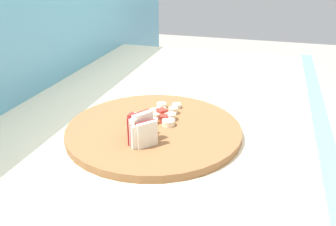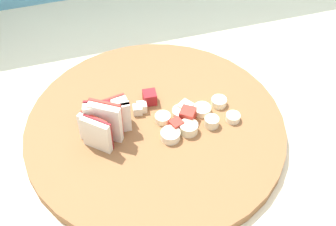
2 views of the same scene
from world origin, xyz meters
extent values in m
cube|color=#5BA3C1|center=(0.00, 0.42, 0.67)|extent=(2.40, 0.04, 1.33)
cylinder|color=brown|center=(-0.12, -0.01, 0.91)|extent=(0.40, 0.40, 0.02)
cube|color=#B22D23|center=(-0.21, -0.01, 0.94)|extent=(0.03, 0.04, 0.05)
cube|color=white|center=(-0.21, -0.01, 0.94)|extent=(0.04, 0.04, 0.05)
cube|color=maroon|center=(-0.21, -0.02, 0.95)|extent=(0.04, 0.03, 0.05)
cube|color=#EFE5CC|center=(-0.21, -0.02, 0.95)|extent=(0.04, 0.04, 0.05)
cube|color=#B22D23|center=(-0.19, 0.00, 0.95)|extent=(0.04, 0.03, 0.07)
cube|color=white|center=(-0.19, -0.01, 0.95)|extent=(0.05, 0.03, 0.07)
cube|color=maroon|center=(-0.20, 0.01, 0.95)|extent=(0.04, 0.02, 0.06)
cube|color=#EFE5CC|center=(-0.20, 0.00, 0.95)|extent=(0.04, 0.02, 0.06)
cube|color=maroon|center=(-0.17, 0.00, 0.95)|extent=(0.04, 0.01, 0.05)
cube|color=white|center=(-0.17, 0.00, 0.95)|extent=(0.04, 0.01, 0.05)
cube|color=#B22D23|center=(-0.18, 0.02, 0.94)|extent=(0.05, 0.01, 0.05)
cube|color=beige|center=(-0.18, 0.02, 0.94)|extent=(0.05, 0.02, 0.05)
cube|color=beige|center=(-0.13, 0.03, 0.93)|extent=(0.02, 0.02, 0.01)
cube|color=white|center=(-0.07, 0.01, 0.93)|extent=(0.03, 0.03, 0.02)
cube|color=#B22D23|center=(-0.09, -0.02, 0.93)|extent=(0.02, 0.02, 0.02)
cube|color=maroon|center=(-0.11, 0.04, 0.93)|extent=(0.02, 0.02, 0.02)
cube|color=#EFE5CC|center=(-0.14, 0.03, 0.93)|extent=(0.02, 0.02, 0.01)
cube|color=#B22D23|center=(-0.07, -0.01, 0.93)|extent=(0.03, 0.03, 0.02)
cylinder|color=#F4EAC6|center=(-0.10, -0.04, 0.93)|extent=(0.03, 0.03, 0.01)
cylinder|color=beige|center=(-0.07, -0.03, 0.93)|extent=(0.03, 0.03, 0.02)
cylinder|color=beige|center=(-0.04, -0.03, 0.93)|extent=(0.02, 0.02, 0.02)
cylinder|color=#F4EAC6|center=(0.00, -0.03, 0.92)|extent=(0.02, 0.02, 0.01)
cylinder|color=beige|center=(-0.10, 0.00, 0.92)|extent=(0.02, 0.02, 0.01)
cylinder|color=beige|center=(-0.07, 0.00, 0.93)|extent=(0.03, 0.03, 0.01)
cylinder|color=#F4EAC6|center=(-0.04, 0.00, 0.92)|extent=(0.03, 0.03, 0.01)
cylinder|color=#F4EAC6|center=(-0.01, 0.01, 0.92)|extent=(0.02, 0.02, 0.01)
camera|label=1|loc=(-0.82, -0.25, 1.28)|focal=38.45mm
camera|label=2|loc=(-0.24, -0.48, 1.47)|focal=51.13mm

